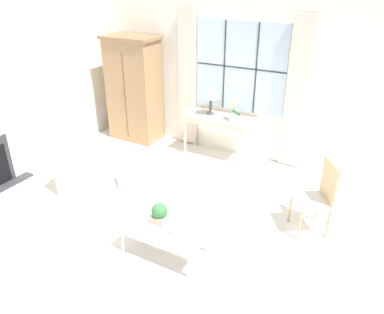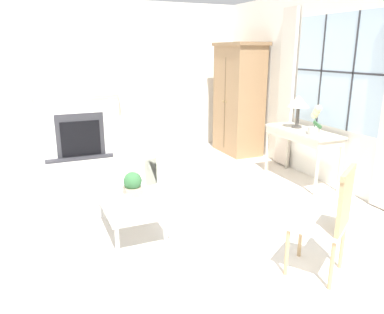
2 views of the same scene
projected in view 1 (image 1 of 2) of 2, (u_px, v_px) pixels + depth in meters
The scene contains 12 objects.
ground_plane at pixel (146, 238), 4.91m from camera, with size 14.00×14.00×0.00m, color silver.
wall_back_windowed at pixel (240, 81), 6.65m from camera, with size 7.20×0.14×2.80m.
wall_left at pixel (9, 91), 6.06m from camera, with size 0.06×7.20×2.80m, color white.
armoire at pixel (134, 89), 7.43m from camera, with size 1.06×0.64×2.06m.
console_table at pixel (218, 121), 6.81m from camera, with size 1.26×0.49×0.79m.
table_lamp at pixel (211, 94), 6.70m from camera, with size 0.31×0.31×0.49m.
potted_orchid at pixel (234, 111), 6.51m from camera, with size 0.22×0.18×0.42m.
armchair_upholstered at pixel (94, 171), 5.98m from camera, with size 1.14×1.08×0.83m.
side_chair_wooden at pixel (320, 193), 4.85m from camera, with size 0.61×0.61×1.00m.
coffee_table at pixel (165, 231), 4.53m from camera, with size 1.03×0.59×0.37m.
potted_plant_small at pixel (160, 213), 4.56m from camera, with size 0.20×0.20×0.26m.
pillar_candle at pixel (175, 231), 4.36m from camera, with size 0.11×0.11×0.13m.
Camera 1 is at (2.43, -3.13, 3.14)m, focal length 35.00 mm.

